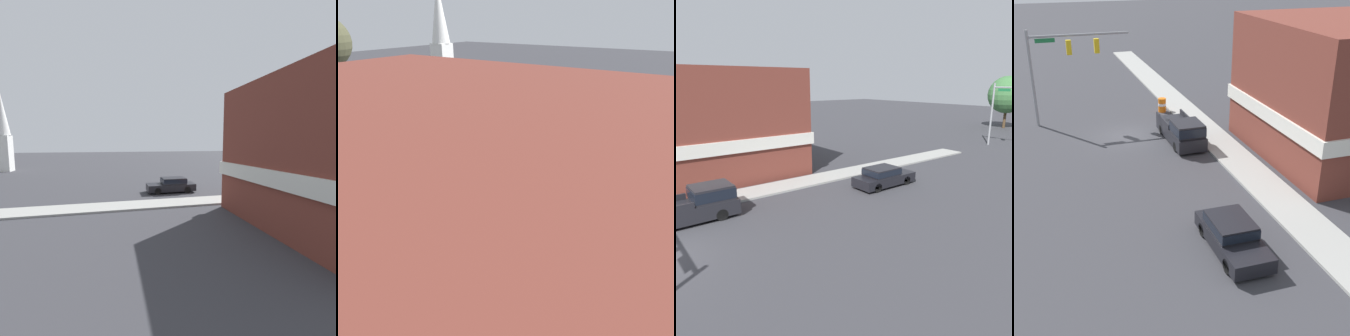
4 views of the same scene
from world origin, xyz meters
The scene contains 6 objects.
ground_plane centered at (0.00, 0.00, 0.00)m, with size 200.00×200.00×0.00m, color #38383D.
sidewalk_curb centered at (-5.70, 0.00, 0.07)m, with size 2.40×60.00×0.14m.
near_signal_assembly centered at (3.75, -4.26, 5.13)m, with size 7.40×0.49×7.09m.
car_lead centered at (-1.46, 15.26, 0.75)m, with size 1.91×4.73×1.43m.
pickup_truck_parked centered at (-3.32, 2.63, 0.92)m, with size 1.95×5.61×1.86m.
church_steeple centered at (20.91, 38.93, 7.12)m, with size 2.38×2.38×13.61m.
Camera 1 is at (-22.78, 20.83, 4.90)m, focal length 24.00 mm.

